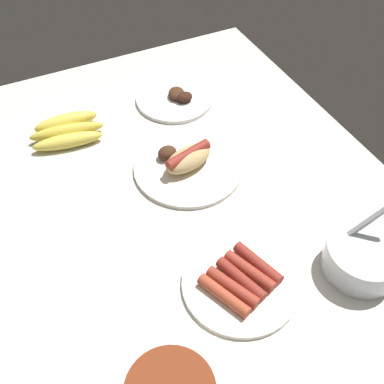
{
  "coord_description": "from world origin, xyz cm",
  "views": [
    {
      "loc": [
        -59.99,
        28.07,
        75.81
      ],
      "look_at": [
        0.08,
        -0.9,
        3.0
      ],
      "focal_mm": 44.73,
      "sensor_mm": 36.0,
      "label": 1
    }
  ],
  "objects_px": {
    "plate_sausages": "(241,282)",
    "bowl_coleslaw": "(363,257)",
    "plate_hotdog_assembled": "(187,163)",
    "plate_grilled_meat": "(175,98)",
    "banana_bunch": "(67,131)"
  },
  "relations": [
    {
      "from": "plate_hotdog_assembled",
      "to": "bowl_coleslaw",
      "type": "distance_m",
      "value": 0.42
    },
    {
      "from": "plate_hotdog_assembled",
      "to": "plate_grilled_meat",
      "type": "bearing_deg",
      "value": -18.38
    },
    {
      "from": "plate_grilled_meat",
      "to": "plate_sausages",
      "type": "relative_size",
      "value": 0.93
    },
    {
      "from": "plate_grilled_meat",
      "to": "plate_sausages",
      "type": "distance_m",
      "value": 0.57
    },
    {
      "from": "plate_hotdog_assembled",
      "to": "plate_grilled_meat",
      "type": "distance_m",
      "value": 0.26
    },
    {
      "from": "plate_grilled_meat",
      "to": "bowl_coleslaw",
      "type": "xyz_separation_m",
      "value": [
        -0.62,
        -0.1,
        0.03
      ]
    },
    {
      "from": "plate_sausages",
      "to": "bowl_coleslaw",
      "type": "distance_m",
      "value": 0.23
    },
    {
      "from": "plate_hotdog_assembled",
      "to": "bowl_coleslaw",
      "type": "relative_size",
      "value": 1.58
    },
    {
      "from": "plate_grilled_meat",
      "to": "bowl_coleslaw",
      "type": "height_order",
      "value": "bowl_coleslaw"
    },
    {
      "from": "plate_grilled_meat",
      "to": "plate_sausages",
      "type": "bearing_deg",
      "value": 167.63
    },
    {
      "from": "plate_sausages",
      "to": "bowl_coleslaw",
      "type": "height_order",
      "value": "bowl_coleslaw"
    },
    {
      "from": "plate_hotdog_assembled",
      "to": "banana_bunch",
      "type": "distance_m",
      "value": 0.31
    },
    {
      "from": "plate_hotdog_assembled",
      "to": "bowl_coleslaw",
      "type": "height_order",
      "value": "bowl_coleslaw"
    },
    {
      "from": "plate_sausages",
      "to": "bowl_coleslaw",
      "type": "xyz_separation_m",
      "value": [
        -0.06,
        -0.22,
        0.02
      ]
    },
    {
      "from": "plate_grilled_meat",
      "to": "bowl_coleslaw",
      "type": "distance_m",
      "value": 0.63
    }
  ]
}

